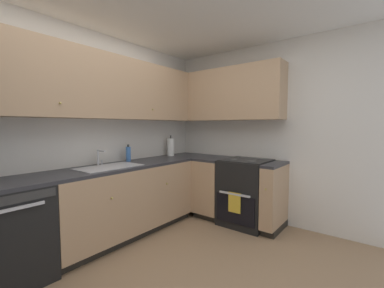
% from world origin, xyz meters
% --- Properties ---
extents(wall_back, '(4.04, 0.05, 2.50)m').
position_xyz_m(wall_back, '(0.00, 1.51, 1.25)').
color(wall_back, silver).
rests_on(wall_back, ground_plane).
extents(wall_right, '(0.05, 3.08, 2.50)m').
position_xyz_m(wall_right, '(1.99, 0.00, 1.25)').
color(wall_right, silver).
rests_on(wall_right, ground_plane).
extents(dishwasher, '(0.60, 0.63, 0.85)m').
position_xyz_m(dishwasher, '(-0.80, 1.19, 0.43)').
color(dishwasher, black).
rests_on(dishwasher, ground_plane).
extents(lower_cabinets_back, '(1.87, 0.62, 0.85)m').
position_xyz_m(lower_cabinets_back, '(0.44, 1.19, 0.43)').
color(lower_cabinets_back, tan).
rests_on(lower_cabinets_back, ground_plane).
extents(countertop_back, '(3.07, 0.60, 0.03)m').
position_xyz_m(countertop_back, '(0.43, 1.19, 0.87)').
color(countertop_back, '#2D2D33').
rests_on(countertop_back, lower_cabinets_back).
extents(lower_cabinets_right, '(0.62, 1.22, 0.85)m').
position_xyz_m(lower_cabinets_right, '(1.67, 0.41, 0.43)').
color(lower_cabinets_right, tan).
rests_on(lower_cabinets_right, ground_plane).
extents(countertop_right, '(0.60, 1.22, 0.03)m').
position_xyz_m(countertop_right, '(1.67, 0.41, 0.87)').
color(countertop_right, '#2D2D33').
rests_on(countertop_right, lower_cabinets_right).
extents(oven_range, '(0.68, 0.62, 1.04)m').
position_xyz_m(oven_range, '(1.69, 0.16, 0.45)').
color(oven_range, black).
rests_on(oven_range, ground_plane).
extents(upper_cabinets_back, '(2.75, 0.34, 0.75)m').
position_xyz_m(upper_cabinets_back, '(0.27, 1.33, 1.82)').
color(upper_cabinets_back, tan).
extents(upper_cabinets_right, '(0.32, 1.77, 0.75)m').
position_xyz_m(upper_cabinets_right, '(1.81, 0.60, 1.82)').
color(upper_cabinets_right, tan).
extents(sink, '(0.70, 0.40, 0.10)m').
position_xyz_m(sink, '(0.19, 1.16, 0.85)').
color(sink, '#B7B7BC').
rests_on(sink, countertop_back).
extents(faucet, '(0.07, 0.16, 0.19)m').
position_xyz_m(faucet, '(0.19, 1.36, 1.00)').
color(faucet, silver).
rests_on(faucet, countertop_back).
extents(soap_bottle, '(0.06, 0.06, 0.23)m').
position_xyz_m(soap_bottle, '(0.62, 1.37, 0.99)').
color(soap_bottle, '#3F72BF').
rests_on(soap_bottle, countertop_back).
extents(paper_towel_roll, '(0.11, 0.11, 0.34)m').
position_xyz_m(paper_towel_roll, '(1.43, 1.35, 1.03)').
color(paper_towel_roll, white).
rests_on(paper_towel_roll, countertop_back).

